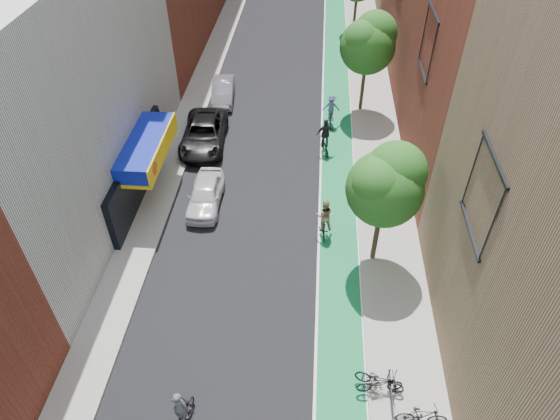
% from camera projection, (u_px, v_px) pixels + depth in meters
% --- Properties ---
extents(bike_lane, '(2.00, 68.00, 0.01)m').
position_uv_depth(bike_lane, '(336.00, 95.00, 36.17)').
color(bike_lane, '#157946').
rests_on(bike_lane, ground).
extents(sidewalk_left, '(2.00, 68.00, 0.15)m').
position_uv_depth(sidewalk_left, '(200.00, 89.00, 36.69)').
color(sidewalk_left, gray).
rests_on(sidewalk_left, ground).
extents(sidewalk_right, '(3.00, 68.00, 0.15)m').
position_uv_depth(sidewalk_right, '(371.00, 96.00, 35.98)').
color(sidewalk_right, gray).
rests_on(sidewalk_right, ground).
extents(building_left_white, '(8.00, 20.00, 12.00)m').
position_uv_depth(building_left_white, '(37.00, 94.00, 24.11)').
color(building_left_white, silver).
rests_on(building_left_white, ground).
extents(tree_near, '(3.40, 3.36, 6.42)m').
position_uv_depth(tree_near, '(387.00, 184.00, 21.09)').
color(tree_near, '#332619').
rests_on(tree_near, ground).
extents(tree_mid, '(3.55, 3.53, 6.74)m').
position_uv_depth(tree_mid, '(369.00, 42.00, 31.35)').
color(tree_mid, '#332619').
rests_on(tree_mid, ground).
extents(parked_car_white, '(1.74, 4.17, 1.41)m').
position_uv_depth(parked_car_white, '(205.00, 194.00, 26.72)').
color(parked_car_white, silver).
rests_on(parked_car_white, ground).
extents(parked_car_black, '(2.87, 5.70, 1.55)m').
position_uv_depth(parked_car_black, '(204.00, 134.00, 31.00)').
color(parked_car_black, black).
rests_on(parked_car_black, ground).
extents(parked_car_silver, '(1.83, 4.24, 1.36)m').
position_uv_depth(parked_car_silver, '(223.00, 91.00, 35.23)').
color(parked_car_silver, gray).
rests_on(parked_car_silver, ground).
extents(cyclist_lead, '(1.07, 1.96, 1.99)m').
position_uv_depth(cyclist_lead, '(181.00, 415.00, 17.67)').
color(cyclist_lead, black).
rests_on(cyclist_lead, ground).
extents(cyclist_lane_near, '(0.93, 1.63, 2.14)m').
position_uv_depth(cyclist_lane_near, '(324.00, 220.00, 24.86)').
color(cyclist_lane_near, black).
rests_on(cyclist_lane_near, ground).
extents(cyclist_lane_mid, '(1.19, 1.78, 2.25)m').
position_uv_depth(cyclist_lane_mid, '(325.00, 140.00, 30.29)').
color(cyclist_lane_mid, black).
rests_on(cyclist_lane_mid, ground).
extents(cyclist_lane_far, '(1.15, 1.62, 2.10)m').
position_uv_depth(cyclist_lane_far, '(331.00, 111.00, 32.69)').
color(cyclist_lane_far, black).
rests_on(cyclist_lane_far, ground).
extents(parked_bike_near, '(1.83, 0.84, 0.92)m').
position_uv_depth(parked_bike_near, '(380.00, 384.00, 18.62)').
color(parked_bike_near, black).
rests_on(parked_bike_near, sidewalk_right).
extents(parked_bike_mid, '(1.85, 0.53, 1.11)m').
position_uv_depth(parked_bike_mid, '(422.00, 416.00, 17.59)').
color(parked_bike_mid, black).
rests_on(parked_bike_mid, sidewalk_right).
extents(parked_bike_far, '(2.00, 1.15, 0.99)m').
position_uv_depth(parked_bike_far, '(380.00, 379.00, 18.72)').
color(parked_bike_far, black).
rests_on(parked_bike_far, sidewalk_right).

